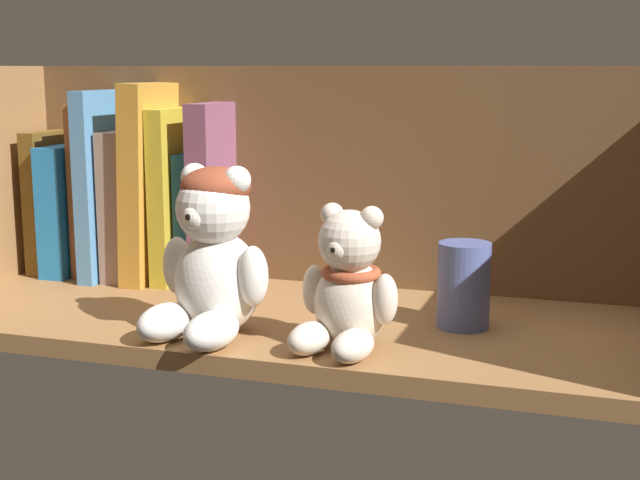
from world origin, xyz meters
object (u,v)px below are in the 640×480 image
object	(u,v)px
book_3	(112,183)
book_4	(133,204)
book_2	(95,190)
book_8	(215,194)
teddy_bear_larger	(212,255)
book_5	(156,182)
book_6	(178,195)
book_7	(196,217)
teddy_bear_smaller	(348,288)
book_0	(53,201)
pillar_candle	(464,285)
book_1	(75,208)

from	to	relation	value
book_3	book_4	world-z (taller)	book_3
book_2	book_8	distance (cm)	17.00
book_8	teddy_bear_larger	world-z (taller)	book_8
teddy_bear_larger	book_5	bearing A→B (deg)	129.68
book_2	book_6	size ratio (longest dim) A/B	1.02
book_4	teddy_bear_larger	distance (cm)	29.32
book_7	book_8	bearing A→B (deg)	0.00
book_6	book_2	bearing A→B (deg)	-180.00
book_3	teddy_bear_larger	xyz separation A→B (cm)	(23.60, -20.79, -3.74)
teddy_bear_smaller	book_0	bearing A→B (deg)	155.73
book_3	pillar_candle	xyz separation A→B (cm)	(47.08, -10.51, -7.41)
book_2	book_7	bearing A→B (deg)	0.00
book_5	book_0	bearing A→B (deg)	180.00
book_2	book_7	xyz separation A→B (cm)	(14.27, 0.00, -2.86)
book_5	teddy_bear_larger	bearing A→B (deg)	-50.32
teddy_bear_smaller	book_1	bearing A→B (deg)	154.13
teddy_bear_larger	book_1	bearing A→B (deg)	144.63
book_5	teddy_bear_smaller	world-z (taller)	book_5
book_8	teddy_bear_smaller	distance (cm)	31.73
book_5	book_2	bearing A→B (deg)	180.00
book_6	teddy_bear_smaller	distance (cm)	35.63
book_8	pillar_candle	distance (cm)	34.87
book_5	teddy_bear_larger	size ratio (longest dim) A/B	1.44
book_1	book_4	size ratio (longest dim) A/B	0.89
book_4	pillar_candle	bearing A→B (deg)	-13.40
book_3	pillar_candle	distance (cm)	48.80
teddy_bear_larger	book_2	bearing A→B (deg)	141.45
book_7	book_3	bearing A→B (deg)	-180.00
book_0	book_2	size ratio (longest dim) A/B	0.84
book_1	book_5	bearing A→B (deg)	-0.00
book_0	book_6	distance (cm)	18.37
book_2	teddy_bear_larger	world-z (taller)	book_2
book_1	teddy_bear_smaller	world-z (taller)	book_1
book_1	book_8	world-z (taller)	book_8
book_3	teddy_bear_smaller	distance (cm)	43.57
book_8	teddy_bear_larger	xyz separation A→B (cm)	(9.09, -20.79, -3.03)
book_5	teddy_bear_smaller	size ratio (longest dim) A/B	1.78
book_2	book_6	bearing A→B (deg)	0.00
book_5	pillar_candle	distance (cm)	42.78
teddy_bear_smaller	pillar_candle	xyz separation A→B (cm)	(9.39, 10.52, -1.47)
book_0	book_2	world-z (taller)	book_2
book_1	book_2	distance (cm)	4.13
book_0	book_8	world-z (taller)	book_8
book_7	book_6	bearing A→B (deg)	180.00
book_4	teddy_bear_smaller	xyz separation A→B (cm)	(34.73, -21.03, -3.46)
book_1	book_3	world-z (taller)	book_3
book_4	book_5	size ratio (longest dim) A/B	0.76
book_4	teddy_bear_smaller	bearing A→B (deg)	-31.20
book_6	teddy_bear_smaller	world-z (taller)	book_6
book_7	teddy_bear_larger	size ratio (longest dim) A/B	0.95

